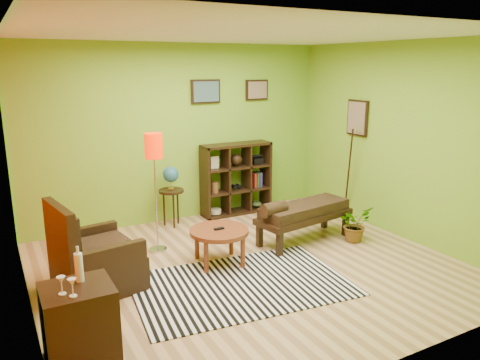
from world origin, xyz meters
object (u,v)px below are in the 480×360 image
cube_shelf (237,179)px  bench (302,212)px  coffee_table (219,234)px  globe_table (171,181)px  potted_plant (354,228)px  side_cabinet (80,323)px  armchair (93,262)px  floor_lamp (154,157)px

cube_shelf → bench: bearing=-83.6°
coffee_table → bench: (1.37, 0.12, 0.04)m
globe_table → cube_shelf: 1.21m
globe_table → potted_plant: size_ratio=1.86×
side_cabinet → bench: side_cabinet is taller
bench → coffee_table: bearing=-175.0°
globe_table → coffee_table: bearing=-89.5°
side_cabinet → armchair: bearing=73.9°
coffee_table → bench: bearing=5.0°
potted_plant → coffee_table: bearing=173.8°
globe_table → cube_shelf: bearing=4.1°
armchair → side_cabinet: (-0.38, -1.30, 0.03)m
side_cabinet → floor_lamp: bearing=55.7°
armchair → potted_plant: (3.59, -0.29, -0.12)m
floor_lamp → bench: size_ratio=1.05×
armchair → bench: size_ratio=0.68×
floor_lamp → globe_table: bearing=58.4°
cube_shelf → potted_plant: (0.86, -1.96, -0.40)m
coffee_table → armchair: bearing=177.5°
bench → potted_plant: bearing=-26.9°
coffee_table → potted_plant: bearing=-6.2°
armchair → globe_table: (1.53, 1.58, 0.40)m
cube_shelf → coffee_table: bearing=-124.5°
armchair → globe_table: armchair is taller
floor_lamp → armchair: bearing=-144.4°
armchair → side_cabinet: bearing=-106.1°
coffee_table → globe_table: globe_table is taller
coffee_table → side_cabinet: side_cabinet is taller
side_cabinet → bench: (3.29, 1.35, 0.09)m
armchair → side_cabinet: size_ratio=1.05×
floor_lamp → coffee_table: bearing=-55.0°
coffee_table → side_cabinet: 2.29m
floor_lamp → bench: 2.21m
side_cabinet → floor_lamp: size_ratio=0.62×
side_cabinet → potted_plant: side_cabinet is taller
floor_lamp → globe_table: (0.53, 0.87, -0.58)m
cube_shelf → bench: (0.18, -1.62, -0.16)m
armchair → floor_lamp: 1.58m
cube_shelf → potted_plant: cube_shelf is taller
coffee_table → potted_plant: (2.05, -0.22, -0.20)m
armchair → floor_lamp: bearing=35.6°
armchair → globe_table: size_ratio=1.10×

